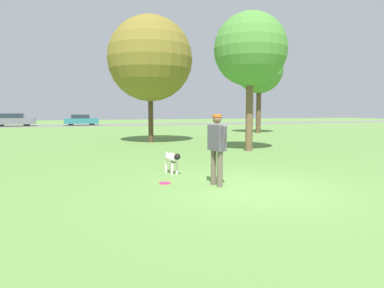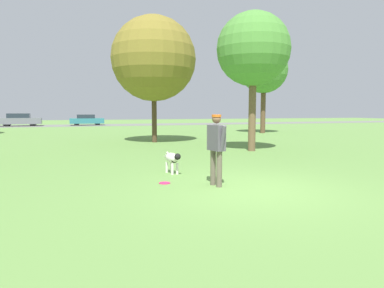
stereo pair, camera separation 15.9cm
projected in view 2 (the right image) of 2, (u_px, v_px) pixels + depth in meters
ground_plane at (249, 189)px, 7.58m from camera, size 120.00×120.00×0.00m
far_road_strip at (111, 125)px, 41.16m from camera, size 120.00×6.00×0.01m
person at (216, 144)px, 7.84m from camera, size 0.31×0.73×1.65m
dog at (172, 159)px, 9.41m from camera, size 0.37×0.94×0.60m
frisbee at (165, 183)px, 8.20m from camera, size 0.27×0.27×0.02m
tree_far_right at (264, 70)px, 26.14m from camera, size 3.62×3.62×6.69m
tree_near_right at (253, 50)px, 14.40m from camera, size 3.11×3.11×5.88m
tree_mid_center at (154, 59)px, 18.40m from camera, size 4.56×4.56×6.79m
parked_car_grey at (20, 120)px, 38.18m from camera, size 4.44×1.86×1.42m
parked_car_teal at (87, 120)px, 40.43m from camera, size 3.89×1.70×1.27m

